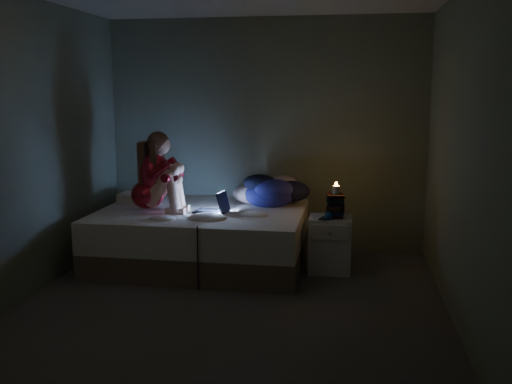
% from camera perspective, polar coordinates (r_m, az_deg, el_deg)
% --- Properties ---
extents(floor, '(3.60, 3.80, 0.02)m').
position_cam_1_polar(floor, '(4.95, -2.52, -11.28)').
color(floor, '#4B4745').
rests_on(floor, ground).
extents(wall_back, '(3.60, 0.02, 2.60)m').
position_cam_1_polar(wall_back, '(6.51, 0.89, 5.74)').
color(wall_back, '#5B6454').
rests_on(wall_back, ground).
extents(wall_front, '(3.60, 0.02, 2.60)m').
position_cam_1_polar(wall_front, '(2.82, -10.81, -0.18)').
color(wall_front, '#5B6454').
rests_on(wall_front, ground).
extents(wall_left, '(0.02, 3.80, 2.60)m').
position_cam_1_polar(wall_left, '(5.32, -22.13, 4.02)').
color(wall_left, '#5B6454').
rests_on(wall_left, ground).
extents(wall_right, '(0.02, 3.80, 2.60)m').
position_cam_1_polar(wall_right, '(4.61, 19.95, 3.34)').
color(wall_right, '#5B6454').
rests_on(wall_right, ground).
extents(bed, '(2.10, 1.57, 0.58)m').
position_cam_1_polar(bed, '(6.00, -5.40, -4.49)').
color(bed, beige).
rests_on(bed, ground).
extents(pillow, '(0.41, 0.29, 0.12)m').
position_cam_1_polar(pillow, '(6.35, -11.56, -0.62)').
color(pillow, white).
rests_on(pillow, bed).
extents(woman, '(0.51, 0.33, 0.82)m').
position_cam_1_polar(woman, '(5.88, -10.84, 2.03)').
color(woman, maroon).
rests_on(woman, bed).
extents(laptop, '(0.37, 0.29, 0.23)m').
position_cam_1_polar(laptop, '(5.77, -4.56, -0.94)').
color(laptop, black).
rests_on(laptop, bed).
extents(clothes_pile, '(0.65, 0.56, 0.35)m').
position_cam_1_polar(clothes_pile, '(6.12, 1.30, 0.30)').
color(clothes_pile, '#10144A').
rests_on(clothes_pile, bed).
extents(nightstand, '(0.42, 0.38, 0.56)m').
position_cam_1_polar(nightstand, '(5.78, 7.39, -5.19)').
color(nightstand, silver).
rests_on(nightstand, ground).
extents(book_stack, '(0.19, 0.25, 0.25)m').
position_cam_1_polar(book_stack, '(5.70, 7.98, -1.24)').
color(book_stack, black).
rests_on(book_stack, nightstand).
extents(candle, '(0.07, 0.07, 0.08)m').
position_cam_1_polar(candle, '(5.67, 8.02, 0.41)').
color(candle, beige).
rests_on(candle, book_stack).
extents(phone, '(0.10, 0.15, 0.01)m').
position_cam_1_polar(phone, '(5.62, 6.78, -2.64)').
color(phone, black).
rests_on(phone, nightstand).
extents(blue_orb, '(0.08, 0.08, 0.08)m').
position_cam_1_polar(blue_orb, '(5.58, 7.26, -2.37)').
color(blue_orb, navy).
rests_on(blue_orb, nightstand).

